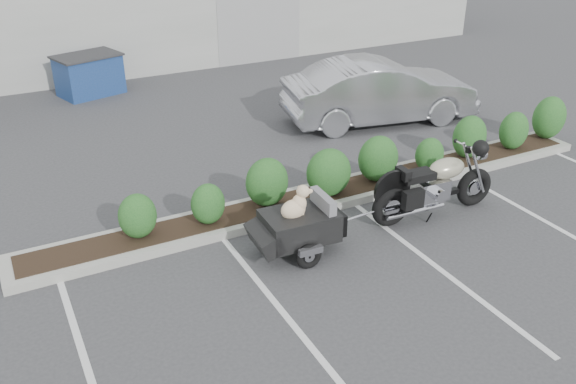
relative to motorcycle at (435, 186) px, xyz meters
name	(u,v)px	position (x,y,z in m)	size (l,w,h in m)	color
ground	(352,267)	(-2.23, -0.76, -0.60)	(90.00, 90.00, 0.00)	#38383A
planter_kerb	(334,194)	(-1.23, 1.44, -0.52)	(12.00, 1.00, 0.15)	#9E9E93
motorcycle	(435,186)	(0.00, 0.00, 0.00)	(2.60, 0.88, 1.49)	black
pet_trailer	(298,225)	(-2.79, 0.03, -0.07)	(2.08, 1.16, 1.24)	black
sedan	(380,91)	(1.97, 4.56, 0.20)	(1.68, 4.82, 1.59)	#B3B2BA
dumpster	(89,74)	(-4.08, 10.24, -0.01)	(2.01, 1.64, 1.15)	navy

